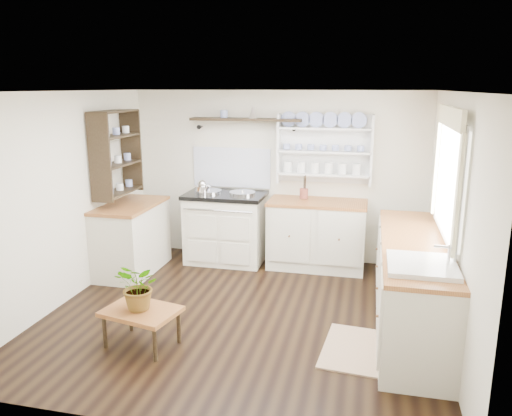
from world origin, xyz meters
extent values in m
cube|color=black|center=(0.00, 0.00, 0.00)|extent=(4.00, 3.80, 0.01)
cube|color=silver|center=(0.00, 1.90, 1.15)|extent=(4.00, 0.02, 2.30)
cube|color=silver|center=(2.00, 0.00, 1.15)|extent=(0.02, 3.80, 2.30)
cube|color=silver|center=(-2.00, 0.00, 1.15)|extent=(0.02, 3.80, 2.30)
cube|color=white|center=(0.00, 0.00, 2.30)|extent=(4.00, 3.80, 0.01)
cube|color=white|center=(1.96, 0.15, 1.50)|extent=(0.04, 1.40, 1.00)
cube|color=white|center=(1.94, 0.15, 1.50)|extent=(0.02, 1.50, 1.10)
cube|color=beige|center=(1.92, 0.15, 2.08)|extent=(0.04, 1.55, 0.18)
cube|color=white|center=(-0.64, 1.57, 0.45)|extent=(1.02, 0.67, 0.90)
cube|color=black|center=(-0.64, 1.57, 0.93)|extent=(1.06, 0.71, 0.05)
cylinder|color=silver|center=(-0.87, 1.57, 0.97)|extent=(0.35, 0.35, 0.03)
cylinder|color=silver|center=(-0.40, 1.57, 0.97)|extent=(0.35, 0.35, 0.03)
cylinder|color=silver|center=(-0.64, 1.20, 0.80)|extent=(0.92, 0.02, 0.02)
cube|color=beige|center=(0.60, 1.60, 0.44)|extent=(1.25, 0.60, 0.88)
cube|color=brown|center=(0.60, 1.60, 0.88)|extent=(1.27, 0.63, 0.04)
cube|color=beige|center=(1.70, 0.10, 0.44)|extent=(0.60, 2.40, 0.88)
cube|color=brown|center=(1.70, 0.10, 0.88)|extent=(0.62, 2.43, 0.04)
cube|color=white|center=(1.70, -0.65, 0.80)|extent=(0.55, 0.60, 0.28)
cylinder|color=silver|center=(1.90, -0.65, 1.00)|extent=(0.02, 0.02, 0.22)
cube|color=beige|center=(-1.70, 0.90, 0.44)|extent=(0.60, 1.10, 0.88)
cube|color=brown|center=(-1.70, 0.90, 0.88)|extent=(0.62, 1.13, 0.04)
cube|color=white|center=(0.65, 1.88, 1.55)|extent=(1.20, 0.03, 0.90)
cube|color=white|center=(0.65, 1.79, 1.55)|extent=(1.20, 0.22, 0.02)
cylinder|color=navy|center=(0.65, 1.80, 1.82)|extent=(0.20, 0.02, 0.20)
cube|color=black|center=(-0.40, 1.77, 1.92)|extent=(1.50, 0.24, 0.04)
cone|color=black|center=(-1.05, 1.84, 1.81)|extent=(0.06, 0.20, 0.06)
cone|color=black|center=(0.25, 1.84, 1.81)|extent=(0.06, 0.20, 0.06)
cube|color=black|center=(-1.84, 0.90, 1.55)|extent=(0.28, 0.80, 1.05)
cylinder|color=brown|center=(0.41, 1.68, 0.97)|extent=(0.11, 0.11, 0.13)
cube|color=brown|center=(-0.73, -0.85, 0.34)|extent=(0.74, 0.60, 0.04)
cylinder|color=black|center=(-1.05, -0.97, 0.16)|extent=(0.04, 0.04, 0.32)
cylinder|color=black|center=(-0.97, -0.61, 0.16)|extent=(0.04, 0.04, 0.32)
cylinder|color=black|center=(-0.50, -1.09, 0.16)|extent=(0.04, 0.04, 0.32)
cylinder|color=black|center=(-0.42, -0.72, 0.16)|extent=(0.04, 0.04, 0.32)
imported|color=#3F7233|center=(-0.73, -0.85, 0.58)|extent=(0.52, 0.49, 0.45)
cube|color=#856C4D|center=(1.19, -0.49, 0.01)|extent=(0.62, 0.89, 0.02)
camera|label=1|loc=(1.25, -4.72, 2.34)|focal=35.00mm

